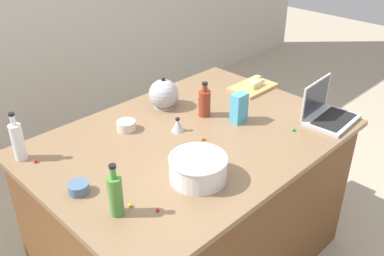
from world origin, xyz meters
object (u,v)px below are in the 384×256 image
(bottle_soy, at_px, (205,102))
(bottle_vinegar, at_px, (18,141))
(butter_stick_left, at_px, (256,84))
(candy_bag, at_px, (239,108))
(kettle, at_px, (164,94))
(cutting_board, at_px, (252,87))
(bottle_olive, at_px, (116,195))
(ramekin_small, at_px, (79,188))
(butter_stick_right, at_px, (254,80))
(ramekin_medium, at_px, (126,126))
(laptop, at_px, (326,112))
(kitchen_timer, at_px, (178,125))
(mixing_bowl_large, at_px, (198,168))

(bottle_soy, bearing_deg, bottle_vinegar, 161.66)
(butter_stick_left, xyz_separation_m, candy_bag, (-0.42, -0.20, 0.05))
(bottle_vinegar, bearing_deg, kettle, -4.44)
(bottle_soy, distance_m, candy_bag, 0.20)
(cutting_board, bearing_deg, candy_bag, -151.74)
(bottle_olive, height_order, ramekin_small, bottle_olive)
(butter_stick_right, xyz_separation_m, ramekin_medium, (-0.97, 0.12, -0.01))
(bottle_olive, height_order, cutting_board, bottle_olive)
(ramekin_small, distance_m, ramekin_medium, 0.56)
(ramekin_small, relative_size, ramekin_medium, 0.90)
(laptop, relative_size, kitchen_timer, 4.21)
(kettle, bearing_deg, butter_stick_right, -16.72)
(butter_stick_right, bearing_deg, laptop, -99.14)
(cutting_board, xyz_separation_m, candy_bag, (-0.42, -0.22, 0.08))
(ramekin_medium, xyz_separation_m, candy_bag, (0.51, -0.37, 0.06))
(bottle_soy, xyz_separation_m, butter_stick_left, (0.50, 0.01, -0.05))
(bottle_soy, height_order, candy_bag, bottle_soy)
(butter_stick_left, xyz_separation_m, butter_stick_right, (0.04, 0.04, 0.00))
(bottle_vinegar, relative_size, kitchen_timer, 3.25)
(bottle_olive, distance_m, ramekin_small, 0.24)
(mixing_bowl_large, relative_size, cutting_board, 0.89)
(bottle_olive, distance_m, bottle_vinegar, 0.66)
(kettle, xyz_separation_m, ramekin_medium, (-0.33, -0.07, -0.05))
(butter_stick_left, xyz_separation_m, ramekin_medium, (-0.92, 0.17, -0.01))
(bottle_olive, xyz_separation_m, bottle_soy, (0.87, 0.34, -0.01))
(laptop, relative_size, bottle_soy, 1.58)
(mixing_bowl_large, height_order, kettle, kettle)
(bottle_vinegar, xyz_separation_m, butter_stick_left, (1.46, -0.30, -0.06))
(butter_stick_right, height_order, ramekin_medium, butter_stick_right)
(bottle_soy, relative_size, ramekin_medium, 2.00)
(butter_stick_right, bearing_deg, kitchen_timer, -173.96)
(ramekin_medium, bearing_deg, butter_stick_left, -10.33)
(candy_bag, bearing_deg, bottle_olive, -170.92)
(bottle_soy, height_order, ramekin_small, bottle_soy)
(cutting_board, bearing_deg, butter_stick_right, 25.97)
(bottle_vinegar, height_order, kettle, bottle_vinegar)
(bottle_vinegar, xyz_separation_m, cutting_board, (1.46, -0.28, -0.09))
(cutting_board, bearing_deg, bottle_vinegar, 169.11)
(kettle, height_order, butter_stick_left, kettle)
(mixing_bowl_large, xyz_separation_m, ramekin_medium, (0.04, 0.59, -0.04))
(mixing_bowl_large, distance_m, cutting_board, 1.06)
(mixing_bowl_large, distance_m, candy_bag, 0.59)
(bottle_vinegar, bearing_deg, butter_stick_left, -11.73)
(laptop, bearing_deg, candy_bag, 137.61)
(bottle_olive, distance_m, candy_bag, 0.96)
(bottle_soy, bearing_deg, ramekin_small, -173.09)
(cutting_board, relative_size, ramekin_medium, 2.95)
(kitchen_timer, bearing_deg, ramekin_small, -172.60)
(laptop, relative_size, butter_stick_left, 2.94)
(bottle_vinegar, distance_m, ramekin_small, 0.44)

